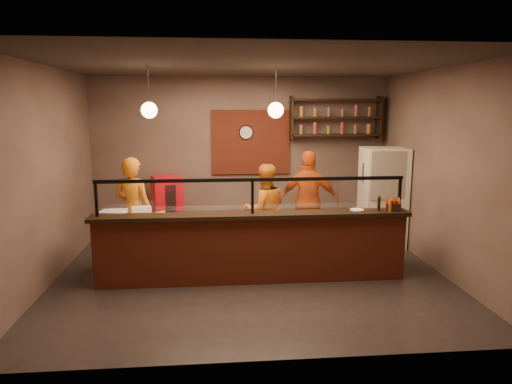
{
  "coord_description": "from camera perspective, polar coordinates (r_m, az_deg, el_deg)",
  "views": [
    {
      "loc": [
        -0.53,
        -6.8,
        2.57
      ],
      "look_at": [
        0.11,
        0.3,
        1.27
      ],
      "focal_mm": 32.0,
      "sensor_mm": 36.0,
      "label": 1
    }
  ],
  "objects": [
    {
      "name": "prep_tub_c",
      "position": [
        7.17,
        -17.61,
        -2.93
      ],
      "size": [
        0.38,
        0.33,
        0.17
      ],
      "primitive_type": "cube",
      "rotation": [
        0.0,
        0.0,
        -0.19
      ],
      "color": "silver",
      "rests_on": "worktop"
    },
    {
      "name": "prep_tub_a",
      "position": [
        7.37,
        -16.92,
        -2.65
      ],
      "size": [
        0.28,
        0.22,
        0.14
      ],
      "primitive_type": "cube",
      "rotation": [
        0.0,
        0.0,
        -0.01
      ],
      "color": "silver",
      "rests_on": "worktop"
    },
    {
      "name": "pendant_left",
      "position": [
        7.07,
        -13.21,
        9.94
      ],
      "size": [
        0.24,
        0.24,
        0.77
      ],
      "color": "black",
      "rests_on": "ceiling"
    },
    {
      "name": "fridge",
      "position": [
        8.92,
        15.53,
        -0.62
      ],
      "size": [
        0.81,
        0.76,
        1.86
      ],
      "primitive_type": "cube",
      "rotation": [
        0.0,
        0.0,
        -0.05
      ],
      "color": "#EBE9C7",
      "rests_on": "floor"
    },
    {
      "name": "ceiling",
      "position": [
        6.85,
        -0.69,
        15.62
      ],
      "size": [
        6.0,
        6.0,
        0.0
      ],
      "primitive_type": "plane",
      "rotation": [
        3.14,
        0.0,
        0.0
      ],
      "color": "#362F29",
      "rests_on": "wall_back"
    },
    {
      "name": "pizza_dough",
      "position": [
        7.15,
        2.16,
        -3.11
      ],
      "size": [
        0.51,
        0.51,
        0.01
      ],
      "primitive_type": "cylinder",
      "rotation": [
        0.0,
        0.0,
        -0.05
      ],
      "color": "beige",
      "rests_on": "worktop"
    },
    {
      "name": "wall_clock",
      "position": [
        9.3,
        -1.25,
        7.46
      ],
      "size": [
        0.3,
        0.04,
        0.3
      ],
      "primitive_type": "cylinder",
      "rotation": [
        1.57,
        0.0,
        0.0
      ],
      "color": "black",
      "rests_on": "wall_back"
    },
    {
      "name": "sneeze_guard",
      "position": [
        6.64,
        -0.45,
        -0.07
      ],
      "size": [
        4.5,
        0.05,
        0.52
      ],
      "color": "white",
      "rests_on": "counter_ledge"
    },
    {
      "name": "wall_right",
      "position": [
        7.73,
        22.13,
        2.38
      ],
      "size": [
        0.0,
        5.0,
        5.0
      ],
      "primitive_type": "plane",
      "rotation": [
        1.57,
        0.0,
        -1.57
      ],
      "color": "#6D5950",
      "rests_on": "floor"
    },
    {
      "name": "cook_left",
      "position": [
        7.98,
        -15.07,
        -2.13
      ],
      "size": [
        0.76,
        0.62,
        1.79
      ],
      "primitive_type": "imported",
      "rotation": [
        0.0,
        0.0,
        2.8
      ],
      "color": "orange",
      "rests_on": "floor"
    },
    {
      "name": "counter_ledge",
      "position": [
        6.71,
        -0.45,
        -2.93
      ],
      "size": [
        4.7,
        0.37,
        0.06
      ],
      "primitive_type": "cube",
      "color": "black",
      "rests_on": "service_counter"
    },
    {
      "name": "red_cooler",
      "position": [
        9.21,
        -10.98,
        -1.94
      ],
      "size": [
        0.67,
        0.64,
        1.28
      ],
      "primitive_type": "cube",
      "rotation": [
        0.0,
        0.0,
        0.29
      ],
      "color": "red",
      "rests_on": "floor"
    },
    {
      "name": "pendant_right",
      "position": [
        7.07,
        2.48,
        10.2
      ],
      "size": [
        0.24,
        0.24,
        0.77
      ],
      "color": "black",
      "rests_on": "ceiling"
    },
    {
      "name": "worktop",
      "position": [
        7.23,
        -0.77,
        -3.21
      ],
      "size": [
        4.6,
        0.75,
        0.05
      ],
      "primitive_type": "cube",
      "color": "silver",
      "rests_on": "worktop_cabinet"
    },
    {
      "name": "wall_front",
      "position": [
        4.44,
        1.88,
        -2.28
      ],
      "size": [
        6.0,
        0.0,
        6.0
      ],
      "primitive_type": "plane",
      "rotation": [
        -1.57,
        0.0,
        0.0
      ],
      "color": "#6D5950",
      "rests_on": "floor"
    },
    {
      "name": "service_counter",
      "position": [
        6.85,
        -0.44,
        -7.25
      ],
      "size": [
        4.6,
        0.25,
        1.0
      ],
      "primitive_type": "cube",
      "color": "maroon",
      "rests_on": "floor"
    },
    {
      "name": "worktop_cabinet",
      "position": [
        7.35,
        -0.76,
        -6.63
      ],
      "size": [
        4.6,
        0.75,
        0.85
      ],
      "primitive_type": "cube",
      "color": "gray",
      "rests_on": "floor"
    },
    {
      "name": "wall_left",
      "position": [
        7.3,
        -24.85,
        1.75
      ],
      "size": [
        0.0,
        5.0,
        5.0
      ],
      "primitive_type": "plane",
      "rotation": [
        1.57,
        0.0,
        1.57
      ],
      "color": "#6D5950",
      "rests_on": "floor"
    },
    {
      "name": "brick_patch",
      "position": [
        9.33,
        -0.63,
        6.24
      ],
      "size": [
        1.6,
        0.04,
        1.3
      ],
      "primitive_type": "cube",
      "color": "maroon",
      "rests_on": "wall_back"
    },
    {
      "name": "cook_mid",
      "position": [
        8.04,
        1.09,
        -2.25
      ],
      "size": [
        0.9,
        0.76,
        1.63
      ],
      "primitive_type": "imported",
      "rotation": [
        0.0,
        0.0,
        3.34
      ],
      "color": "#C46912",
      "rests_on": "floor"
    },
    {
      "name": "prep_tub_b",
      "position": [
        7.4,
        -14.12,
        -2.41
      ],
      "size": [
        0.34,
        0.29,
        0.15
      ],
      "primitive_type": "cube",
      "rotation": [
        0.0,
        0.0,
        0.21
      ],
      "color": "white",
      "rests_on": "worktop"
    },
    {
      "name": "condiment_caddy",
      "position": [
        7.18,
        16.77,
        -1.77
      ],
      "size": [
        0.24,
        0.2,
        0.11
      ],
      "primitive_type": "cube",
      "rotation": [
        0.0,
        0.0,
        -0.22
      ],
      "color": "black",
      "rests_on": "counter_ledge"
    },
    {
      "name": "small_plate",
      "position": [
        7.06,
        12.52,
        -2.19
      ],
      "size": [
        0.24,
        0.24,
        0.01
      ],
      "primitive_type": "cylinder",
      "rotation": [
        0.0,
        0.0,
        -0.24
      ],
      "color": "white",
      "rests_on": "counter_ledge"
    },
    {
      "name": "wall_back",
      "position": [
        9.37,
        -1.86,
        4.41
      ],
      "size": [
        6.0,
        0.0,
        6.0
      ],
      "primitive_type": "plane",
      "rotation": [
        1.57,
        0.0,
        0.0
      ],
      "color": "#6D5950",
      "rests_on": "floor"
    },
    {
      "name": "pepper_mill",
      "position": [
        7.09,
        15.11,
        -1.42
      ],
      "size": [
        0.05,
        0.05,
        0.22
      ],
      "primitive_type": "cylinder",
      "rotation": [
        0.0,
        0.0,
        -0.09
      ],
      "color": "black",
      "rests_on": "counter_ledge"
    },
    {
      "name": "rolling_pin",
      "position": [
        7.4,
        -12.55,
        -2.71
      ],
      "size": [
        0.32,
        0.23,
        0.06
      ],
      "primitive_type": "cylinder",
      "rotation": [
        0.0,
        1.57,
        0.56
      ],
      "color": "gold",
      "rests_on": "worktop"
    },
    {
      "name": "cook_right",
      "position": [
        8.34,
        6.63,
        -1.14
      ],
      "size": [
        1.14,
        0.64,
        1.83
      ],
      "primitive_type": "imported",
      "rotation": [
        0.0,
        0.0,
        2.95
      ],
      "color": "#C44C12",
      "rests_on": "floor"
    },
    {
      "name": "wall_shelving",
      "position": [
        9.44,
        9.91,
        9.18
      ],
      "size": [
        1.84,
        0.28,
        0.85
      ],
      "color": "black",
      "rests_on": "wall_back"
    },
    {
      "name": "floor",
      "position": [
        7.29,
        -0.63,
        -10.28
      ],
      "size": [
        6.0,
        6.0,
        0.0
      ],
      "primitive_type": "plane",
      "color": "black",
      "rests_on": "ground"
    }
  ]
}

